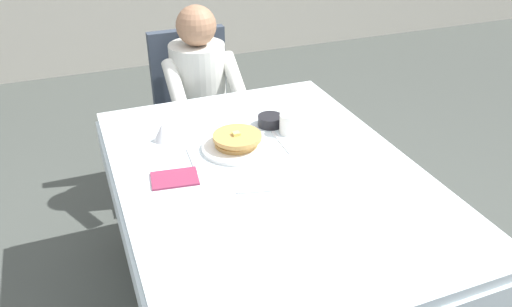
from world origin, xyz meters
name	(u,v)px	position (x,y,z in m)	size (l,w,h in m)	color
dining_table_main	(269,191)	(0.00, 0.00, 0.65)	(1.12, 1.52, 0.74)	silver
chair_diner	(195,102)	(0.02, 1.17, 0.53)	(0.44, 0.45, 0.93)	#384251
diner_person	(201,89)	(0.02, 1.01, 0.67)	(0.40, 0.43, 1.12)	silver
plate_breakfast	(236,147)	(-0.06, 0.21, 0.75)	(0.28, 0.28, 0.02)	white
breakfast_stack	(237,139)	(-0.05, 0.21, 0.78)	(0.20, 0.20, 0.06)	tan
cup_coffee	(289,124)	(0.20, 0.26, 0.78)	(0.11, 0.08, 0.08)	white
bowl_butter	(270,121)	(0.15, 0.35, 0.76)	(0.11, 0.11, 0.04)	black
syrup_pitcher	(162,132)	(-0.32, 0.38, 0.78)	(0.08, 0.08, 0.07)	silver
fork_left_of_plate	(192,159)	(-0.25, 0.19, 0.74)	(0.18, 0.01, 0.01)	silver
knife_right_of_plate	(281,142)	(0.13, 0.19, 0.74)	(0.20, 0.01, 0.01)	silver
spoon_near_edge	(258,191)	(-0.09, -0.11, 0.74)	(0.15, 0.01, 0.01)	silver
napkin_folded	(175,178)	(-0.34, 0.07, 0.74)	(0.17, 0.12, 0.01)	#8C2D4C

